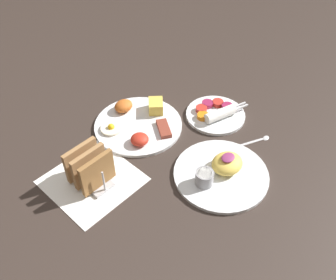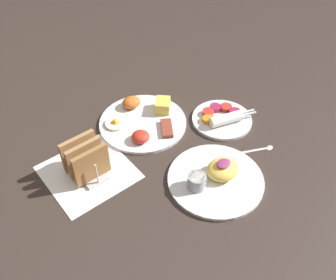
% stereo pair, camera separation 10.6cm
% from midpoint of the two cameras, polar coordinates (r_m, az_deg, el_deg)
% --- Properties ---
extents(ground_plane, '(3.00, 3.00, 0.00)m').
position_cam_midpoint_polar(ground_plane, '(1.06, -2.62, -2.17)').
color(ground_plane, '#332823').
extents(napkin_flat, '(0.22, 0.22, 0.00)m').
position_cam_midpoint_polar(napkin_flat, '(1.02, -14.38, -6.12)').
color(napkin_flat, white).
rests_on(napkin_flat, ground_plane).
extents(plate_breakfast, '(0.27, 0.27, 0.05)m').
position_cam_midpoint_polar(plate_breakfast, '(1.14, -7.22, 2.50)').
color(plate_breakfast, white).
rests_on(plate_breakfast, ground_plane).
extents(plate_condiments, '(0.18, 0.18, 0.04)m').
position_cam_midpoint_polar(plate_condiments, '(1.17, 4.75, 3.94)').
color(plate_condiments, white).
rests_on(plate_condiments, ground_plane).
extents(plate_foreground, '(0.25, 0.25, 0.06)m').
position_cam_midpoint_polar(plate_foreground, '(1.00, 5.09, -4.98)').
color(plate_foreground, white).
rests_on(plate_foreground, ground_plane).
extents(toast_rack, '(0.10, 0.12, 0.10)m').
position_cam_midpoint_polar(toast_rack, '(0.99, -14.88, -4.26)').
color(toast_rack, '#B7B7BC').
rests_on(toast_rack, ground_plane).
extents(teaspoon, '(0.12, 0.06, 0.01)m').
position_cam_midpoint_polar(teaspoon, '(1.11, 10.72, -0.16)').
color(teaspoon, silver).
rests_on(teaspoon, ground_plane).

